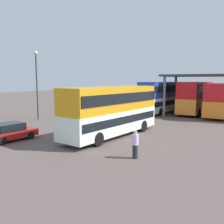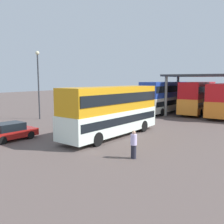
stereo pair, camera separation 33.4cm
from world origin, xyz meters
The scene contains 8 objects.
ground_plane centered at (0.00, 0.00, 0.00)m, with size 140.00×140.00×0.00m, color #5B4D49.
double_decker_main centered at (1.04, 2.05, 2.23)m, with size 3.64×10.27×4.05m.
parked_hatchback centered at (-4.90, -3.16, 0.67)m, with size 2.25×3.88×1.35m.
double_decker_near_canopy centered at (-0.34, 18.45, 2.37)m, with size 3.63×10.35×4.33m.
double_decker_mid_row centered at (3.84, 20.12, 2.36)m, with size 2.82×10.41×4.32m.
double_decker_far_right centered at (7.24, 19.14, 2.28)m, with size 2.81×10.75×4.15m.
lamppost_tall centered at (-10.94, 5.20, 4.95)m, with size 0.44×0.44×7.88m.
pedestrian_waiting centered at (5.18, -2.29, 0.83)m, with size 0.38×0.38×1.68m.
Camera 2 is at (11.47, -14.97, 4.59)m, focal length 39.63 mm.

